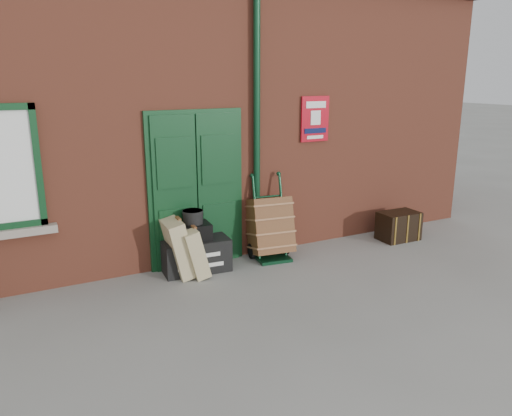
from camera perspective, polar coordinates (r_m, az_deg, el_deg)
ground at (r=6.39m, az=0.81°, el=-10.17°), size 80.00×80.00×0.00m
station_building at (r=9.03m, az=-9.91°, el=11.24°), size 10.30×4.30×4.36m
houdini_trunk at (r=7.19m, az=-6.93°, el=-5.31°), size 0.97×0.58×0.47m
strongbox at (r=7.06m, az=-7.40°, el=-2.69°), size 0.54×0.41×0.23m
hatbox at (r=7.01m, az=-7.23°, el=-1.02°), size 0.30×0.30×0.19m
suitcase_back at (r=6.99m, az=-8.91°, el=-4.47°), size 0.41×0.58×0.82m
suitcase_front at (r=6.97m, az=-7.22°, el=-4.95°), size 0.38×0.52×0.71m
porter_trolley at (r=7.57m, az=1.61°, el=-2.15°), size 0.69×0.73×1.26m
dark_trunk at (r=8.79m, az=15.97°, el=-1.97°), size 0.67×0.45×0.48m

